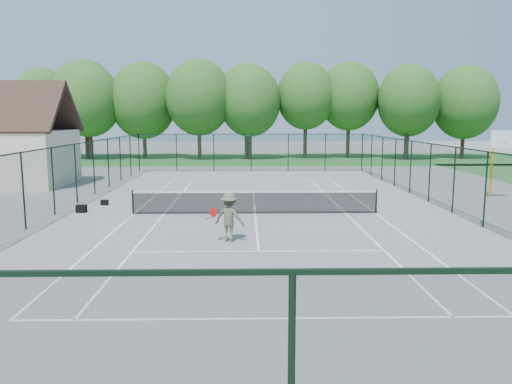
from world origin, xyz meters
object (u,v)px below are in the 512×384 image
at_px(sports_bag_a, 81,209).
at_px(tennis_player, 229,217).
at_px(basketball_goal, 497,151).
at_px(tennis_net, 255,201).

height_order(sports_bag_a, tennis_player, tennis_player).
xyz_separation_m(sports_bag_a, tennis_player, (6.97, -5.46, 0.68)).
bearing_deg(sports_bag_a, tennis_player, -29.73).
relative_size(basketball_goal, sports_bag_a, 8.14).
height_order(basketball_goal, sports_bag_a, basketball_goal).
relative_size(basketball_goal, tennis_player, 2.02).
relative_size(tennis_net, tennis_player, 6.14).
bearing_deg(tennis_net, tennis_player, -101.25).
xyz_separation_m(basketball_goal, sports_bag_a, (-20.92, -3.59, -2.39)).
bearing_deg(tennis_net, sports_bag_a, 176.69).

